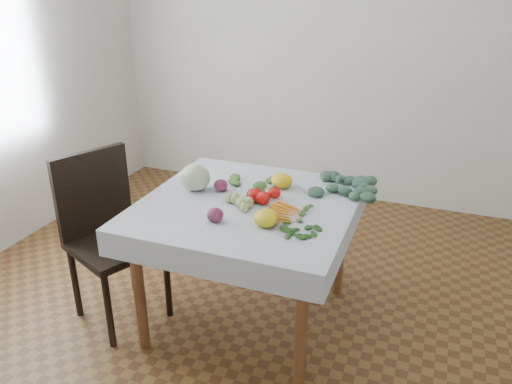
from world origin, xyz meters
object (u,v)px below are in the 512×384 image
chair (106,226)px  cabbage (195,177)px  table (248,219)px  heirloom_back (282,180)px  carrot_bunch (285,214)px

chair → cabbage: size_ratio=5.79×
table → chair: chair is taller
chair → heirloom_back: size_ratio=8.04×
cabbage → chair: bearing=-150.1°
cabbage → heirloom_back: (0.45, 0.21, -0.03)m
chair → heirloom_back: (0.89, 0.47, 0.23)m
carrot_bunch → heirloom_back: bearing=110.9°
cabbage → carrot_bunch: bearing=-13.9°
table → carrot_bunch: size_ratio=4.02×
heirloom_back → carrot_bunch: heirloom_back is taller
chair → carrot_bunch: bearing=6.3°
chair → carrot_bunch: size_ratio=3.98×
table → heirloom_back: 0.32m
cabbage → heirloom_back: size_ratio=1.39×
table → chair: bearing=-165.3°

